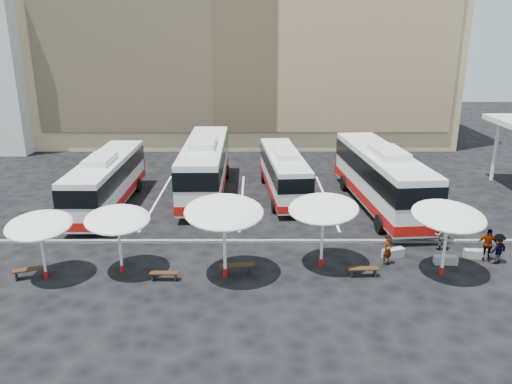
{
  "coord_description": "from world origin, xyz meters",
  "views": [
    {
      "loc": [
        0.95,
        -25.53,
        11.39
      ],
      "look_at": [
        1.0,
        3.0,
        2.2
      ],
      "focal_mm": 35.0,
      "sensor_mm": 36.0,
      "label": 1
    }
  ],
  "objects_px": {
    "sunshade_0": "(39,226)",
    "passenger_0": "(388,250)",
    "bus_1": "(205,165)",
    "sunshade_4": "(448,216)",
    "passenger_1": "(442,236)",
    "passenger_3": "(498,249)",
    "bus_2": "(284,171)",
    "conc_bench_0": "(393,253)",
    "conc_bench_1": "(446,260)",
    "sunshade_1": "(118,220)",
    "bus_3": "(381,176)",
    "sunshade_2": "(224,212)",
    "conc_bench_2": "(476,254)",
    "passenger_2": "(488,245)",
    "wood_bench_0": "(30,271)",
    "wood_bench_2": "(237,267)",
    "sunshade_3": "(323,209)",
    "wood_bench_1": "(164,274)",
    "wood_bench_3": "(363,270)",
    "bus_0": "(107,180)"
  },
  "relations": [
    {
      "from": "wood_bench_3",
      "to": "conc_bench_0",
      "type": "bearing_deg",
      "value": 47.02
    },
    {
      "from": "wood_bench_3",
      "to": "conc_bench_2",
      "type": "distance_m",
      "value": 6.72
    },
    {
      "from": "bus_3",
      "to": "conc_bench_1",
      "type": "relative_size",
      "value": 11.75
    },
    {
      "from": "sunshade_4",
      "to": "passenger_3",
      "type": "height_order",
      "value": "sunshade_4"
    },
    {
      "from": "sunshade_0",
      "to": "passenger_0",
      "type": "distance_m",
      "value": 17.06
    },
    {
      "from": "bus_0",
      "to": "sunshade_1",
      "type": "relative_size",
      "value": 2.94
    },
    {
      "from": "bus_2",
      "to": "wood_bench_2",
      "type": "relative_size",
      "value": 6.62
    },
    {
      "from": "sunshade_2",
      "to": "conc_bench_2",
      "type": "relative_size",
      "value": 3.65
    },
    {
      "from": "sunshade_3",
      "to": "conc_bench_0",
      "type": "relative_size",
      "value": 3.81
    },
    {
      "from": "wood_bench_2",
      "to": "conc_bench_0",
      "type": "xyz_separation_m",
      "value": [
        8.21,
        1.91,
        -0.15
      ]
    },
    {
      "from": "wood_bench_3",
      "to": "conc_bench_0",
      "type": "xyz_separation_m",
      "value": [
        2.05,
        2.2,
        -0.12
      ]
    },
    {
      "from": "passenger_1",
      "to": "passenger_0",
      "type": "bearing_deg",
      "value": 38.95
    },
    {
      "from": "sunshade_3",
      "to": "passenger_2",
      "type": "distance_m",
      "value": 9.0
    },
    {
      "from": "conc_bench_0",
      "to": "passenger_1",
      "type": "bearing_deg",
      "value": 18.6
    },
    {
      "from": "sunshade_3",
      "to": "passenger_0",
      "type": "bearing_deg",
      "value": 2.59
    },
    {
      "from": "sunshade_1",
      "to": "passenger_0",
      "type": "bearing_deg",
      "value": 3.49
    },
    {
      "from": "sunshade_4",
      "to": "passenger_2",
      "type": "relative_size",
      "value": 2.31
    },
    {
      "from": "bus_1",
      "to": "passenger_2",
      "type": "bearing_deg",
      "value": -36.71
    },
    {
      "from": "sunshade_1",
      "to": "passenger_3",
      "type": "relative_size",
      "value": 2.49
    },
    {
      "from": "passenger_1",
      "to": "passenger_3",
      "type": "relative_size",
      "value": 1.0
    },
    {
      "from": "sunshade_4",
      "to": "conc_bench_0",
      "type": "xyz_separation_m",
      "value": [
        -1.84,
        2.04,
        -2.84
      ]
    },
    {
      "from": "bus_0",
      "to": "conc_bench_0",
      "type": "xyz_separation_m",
      "value": [
        17.28,
        -7.98,
        -1.69
      ]
    },
    {
      "from": "sunshade_2",
      "to": "passenger_3",
      "type": "bearing_deg",
      "value": 5.99
    },
    {
      "from": "sunshade_1",
      "to": "sunshade_3",
      "type": "distance_m",
      "value": 10.0
    },
    {
      "from": "sunshade_2",
      "to": "conc_bench_2",
      "type": "distance_m",
      "value": 13.64
    },
    {
      "from": "sunshade_0",
      "to": "passenger_2",
      "type": "bearing_deg",
      "value": 4.99
    },
    {
      "from": "bus_3",
      "to": "passenger_0",
      "type": "bearing_deg",
      "value": -105.52
    },
    {
      "from": "bus_1",
      "to": "sunshade_4",
      "type": "height_order",
      "value": "bus_1"
    },
    {
      "from": "sunshade_4",
      "to": "passenger_3",
      "type": "distance_m",
      "value": 4.18
    },
    {
      "from": "conc_bench_1",
      "to": "passenger_1",
      "type": "height_order",
      "value": "passenger_1"
    },
    {
      "from": "bus_2",
      "to": "bus_3",
      "type": "height_order",
      "value": "bus_3"
    },
    {
      "from": "passenger_0",
      "to": "conc_bench_0",
      "type": "bearing_deg",
      "value": 23.05
    },
    {
      "from": "conc_bench_2",
      "to": "bus_2",
      "type": "bearing_deg",
      "value": 131.83
    },
    {
      "from": "wood_bench_2",
      "to": "passenger_2",
      "type": "distance_m",
      "value": 13.04
    },
    {
      "from": "sunshade_0",
      "to": "passenger_0",
      "type": "height_order",
      "value": "sunshade_0"
    },
    {
      "from": "bus_0",
      "to": "wood_bench_1",
      "type": "relative_size",
      "value": 8.6
    },
    {
      "from": "bus_2",
      "to": "conc_bench_0",
      "type": "bearing_deg",
      "value": -68.77
    },
    {
      "from": "bus_2",
      "to": "passenger_1",
      "type": "xyz_separation_m",
      "value": [
        8.12,
        -9.64,
        -0.96
      ]
    },
    {
      "from": "bus_2",
      "to": "passenger_3",
      "type": "height_order",
      "value": "bus_2"
    },
    {
      "from": "sunshade_1",
      "to": "conc_bench_0",
      "type": "distance_m",
      "value": 14.27
    },
    {
      "from": "wood_bench_1",
      "to": "passenger_1",
      "type": "distance_m",
      "value": 14.98
    },
    {
      "from": "passenger_0",
      "to": "bus_0",
      "type": "bearing_deg",
      "value": 116.98
    },
    {
      "from": "bus_3",
      "to": "conc_bench_2",
      "type": "relative_size",
      "value": 11.38
    },
    {
      "from": "sunshade_1",
      "to": "wood_bench_3",
      "type": "bearing_deg",
      "value": -2.35
    },
    {
      "from": "sunshade_1",
      "to": "passenger_0",
      "type": "height_order",
      "value": "sunshade_1"
    },
    {
      "from": "sunshade_2",
      "to": "wood_bench_0",
      "type": "xyz_separation_m",
      "value": [
        -9.43,
        -0.11,
        -2.97
      ]
    },
    {
      "from": "conc_bench_0",
      "to": "wood_bench_0",
      "type": "bearing_deg",
      "value": -172.74
    },
    {
      "from": "sunshade_2",
      "to": "conc_bench_0",
      "type": "distance_m",
      "value": 9.57
    },
    {
      "from": "wood_bench_2",
      "to": "passenger_2",
      "type": "height_order",
      "value": "passenger_2"
    },
    {
      "from": "wood_bench_2",
      "to": "conc_bench_1",
      "type": "relative_size",
      "value": 1.44
    }
  ]
}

